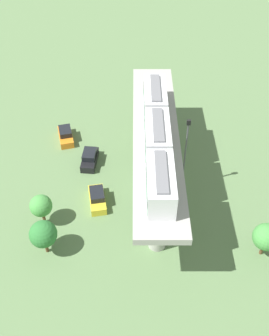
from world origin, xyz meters
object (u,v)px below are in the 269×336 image
object	(u,v)px
train	(158,136)
parked_car_yellow	(98,198)
tree_near_viaduct	(41,206)
tree_mid_lot	(267,237)
parked_car_black	(90,158)
tree_far_corner	(44,234)
parked_car_orange	(66,135)
signal_post	(186,153)

from	to	relation	value
train	parked_car_yellow	size ratio (longest dim) A/B	4.61
tree_near_viaduct	tree_mid_lot	size ratio (longest dim) A/B	0.94
train	parked_car_black	size ratio (longest dim) A/B	4.71
tree_mid_lot	tree_far_corner	bearing A→B (deg)	179.31
train	tree_mid_lot	xyz separation A→B (m)	(11.10, -8.32, -6.51)
parked_car_yellow	tree_near_viaduct	size ratio (longest dim) A/B	1.09
tree_near_viaduct	parked_car_black	bearing A→B (deg)	66.15
train	tree_mid_lot	bearing A→B (deg)	-36.84
train	parked_car_orange	distance (m)	18.35
tree_near_viaduct	signal_post	distance (m)	17.33
tree_mid_lot	parked_car_orange	bearing A→B (deg)	140.65
train	parked_car_black	bearing A→B (deg)	144.61
tree_mid_lot	signal_post	size ratio (longest dim) A/B	0.41
train	parked_car_black	distance (m)	13.39
parked_car_black	parked_car_orange	bearing A→B (deg)	133.57
tree_near_viaduct	train	bearing A→B (deg)	17.60
parked_car_yellow	tree_near_viaduct	bearing A→B (deg)	-163.31
train	tree_far_corner	distance (m)	15.67
parked_car_black	signal_post	world-z (taller)	signal_post
tree_near_viaduct	signal_post	size ratio (longest dim) A/B	0.39
train	signal_post	xyz separation A→B (m)	(3.40, 1.43, -3.62)
parked_car_orange	signal_post	world-z (taller)	signal_post
parked_car_yellow	tree_mid_lot	size ratio (longest dim) A/B	1.03
signal_post	tree_mid_lot	bearing A→B (deg)	-51.67
train	tree_near_viaduct	bearing A→B (deg)	-162.40
tree_near_viaduct	tree_mid_lot	xyz separation A→B (m)	(23.88, -4.26, 0.07)
tree_mid_lot	tree_far_corner	distance (m)	22.95
tree_near_viaduct	tree_mid_lot	bearing A→B (deg)	-10.13
train	signal_post	bearing A→B (deg)	22.75
train	tree_far_corner	xyz separation A→B (m)	(-11.84, -8.04, -6.38)
parked_car_orange	parked_car_black	bearing A→B (deg)	-65.80
tree_far_corner	signal_post	xyz separation A→B (m)	(15.24, 9.47, 2.76)
parked_car_black	signal_post	distance (m)	13.55
parked_car_orange	parked_car_yellow	xyz separation A→B (m)	(5.24, -11.84, 0.00)
parked_car_orange	signal_post	distance (m)	18.79
parked_car_orange	tree_near_viaduct	distance (m)	14.94
parked_car_orange	tree_far_corner	xyz separation A→B (m)	(0.29, -18.78, 2.23)
parked_car_black	parked_car_yellow	size ratio (longest dim) A/B	0.98
train	parked_car_black	world-z (taller)	train
tree_far_corner	signal_post	bearing A→B (deg)	31.85
parked_car_yellow	signal_post	bearing A→B (deg)	3.86
parked_car_yellow	signal_post	size ratio (longest dim) A/B	0.43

